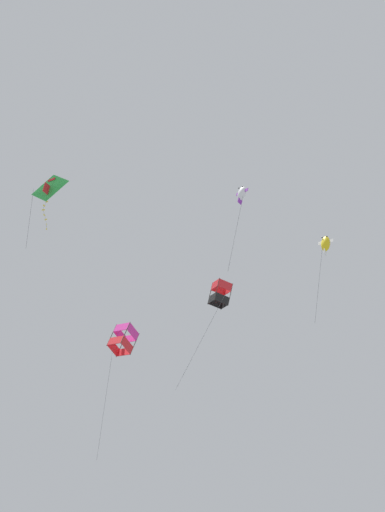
# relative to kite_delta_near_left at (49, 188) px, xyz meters

# --- Properties ---
(kite_delta_near_left) EXTENTS (1.58, 2.13, 4.25)m
(kite_delta_near_left) POSITION_rel_kite_delta_near_left_xyz_m (0.00, 0.00, 0.00)
(kite_delta_near_left) COLOR green
(kite_fish_mid_left) EXTENTS (1.56, 1.29, 5.65)m
(kite_fish_mid_left) POSITION_rel_kite_delta_near_left_xyz_m (-14.77, 8.06, -1.76)
(kite_fish_mid_left) COLOR yellow
(kite_box_far_centre) EXTENTS (2.59, 1.81, 9.39)m
(kite_box_far_centre) POSITION_rel_kite_delta_near_left_xyz_m (-10.32, -6.69, -5.86)
(kite_box_far_centre) COLOR #DB2D93
(kite_fish_highest) EXTENTS (1.34, 1.19, 5.84)m
(kite_fish_highest) POSITION_rel_kite_delta_near_left_xyz_m (-10.08, 5.51, 1.07)
(kite_fish_highest) COLOR white
(kite_box_low_drifter) EXTENTS (3.30, 3.78, 7.22)m
(kite_box_low_drifter) POSITION_rel_kite_delta_near_left_xyz_m (-12.17, 1.38, -3.97)
(kite_box_low_drifter) COLOR red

